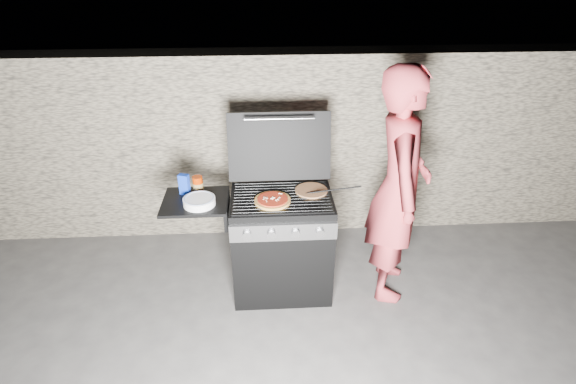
{
  "coord_description": "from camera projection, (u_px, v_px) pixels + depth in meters",
  "views": [
    {
      "loc": [
        -0.13,
        -3.03,
        2.65
      ],
      "look_at": [
        0.05,
        0.0,
        0.95
      ],
      "focal_mm": 28.0,
      "sensor_mm": 36.0,
      "label": 1
    }
  ],
  "objects": [
    {
      "name": "plate_stack",
      "position": [
        199.0,
        201.0,
        3.39
      ],
      "size": [
        0.25,
        0.25,
        0.06
      ],
      "primitive_type": "cylinder",
      "rotation": [
        0.0,
        0.0,
        0.05
      ],
      "color": "white",
      "rests_on": "gas_grill"
    },
    {
      "name": "gas_grill",
      "position": [
        252.0,
        245.0,
        3.7
      ],
      "size": [
        1.34,
        0.79,
        0.91
      ],
      "primitive_type": null,
      "color": "black",
      "rests_on": "ground"
    },
    {
      "name": "sauce_jar",
      "position": [
        198.0,
        184.0,
        3.56
      ],
      "size": [
        0.1,
        0.1,
        0.12
      ],
      "primitive_type": "cylinder",
      "rotation": [
        0.0,
        0.0,
        0.39
      ],
      "color": "#9F2500",
      "rests_on": "gas_grill"
    },
    {
      "name": "ground",
      "position": [
        282.0,
        287.0,
        3.94
      ],
      "size": [
        50.0,
        50.0,
        0.0
      ],
      "primitive_type": "plane",
      "color": "#3A3837"
    },
    {
      "name": "pizza_topped",
      "position": [
        273.0,
        200.0,
        3.42
      ],
      "size": [
        0.36,
        0.36,
        0.03
      ],
      "primitive_type": null,
      "rotation": [
        0.0,
        0.0,
        -0.4
      ],
      "color": "tan",
      "rests_on": "gas_grill"
    },
    {
      "name": "person",
      "position": [
        399.0,
        188.0,
        3.5
      ],
      "size": [
        0.59,
        0.78,
        1.93
      ],
      "primitive_type": "imported",
      "rotation": [
        0.0,
        0.0,
        1.37
      ],
      "color": "#B4363D",
      "rests_on": "ground"
    },
    {
      "name": "stone_wall",
      "position": [
        277.0,
        145.0,
        4.41
      ],
      "size": [
        8.0,
        0.35,
        1.8
      ],
      "primitive_type": "cube",
      "color": "gray",
      "rests_on": "ground"
    },
    {
      "name": "tongs",
      "position": [
        332.0,
        190.0,
        3.49
      ],
      "size": [
        0.44,
        0.06,
        0.09
      ],
      "primitive_type": "cylinder",
      "rotation": [
        0.0,
        1.4,
        -0.11
      ],
      "color": "black",
      "rests_on": "gas_grill"
    },
    {
      "name": "blue_carton",
      "position": [
        184.0,
        184.0,
        3.51
      ],
      "size": [
        0.09,
        0.07,
        0.17
      ],
      "primitive_type": "cube",
      "rotation": [
        0.0,
        0.0,
        -0.31
      ],
      "color": "#0F32B1",
      "rests_on": "gas_grill"
    },
    {
      "name": "pizza_plain",
      "position": [
        311.0,
        190.0,
        3.56
      ],
      "size": [
        0.31,
        0.31,
        0.01
      ],
      "primitive_type": "cylinder",
      "rotation": [
        0.0,
        0.0,
        0.24
      ],
      "color": "tan",
      "rests_on": "gas_grill"
    }
  ]
}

